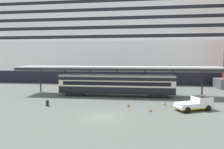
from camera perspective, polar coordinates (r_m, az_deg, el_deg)
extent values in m
plane|color=#575E59|center=(23.63, -2.95, -12.81)|extent=(400.00, 400.00, 0.00)
cube|color=black|center=(66.25, 1.86, 0.22)|extent=(131.55, 28.55, 3.60)
cube|color=white|center=(66.03, 1.88, 5.42)|extent=(131.55, 28.55, 8.41)
cube|color=white|center=(66.32, 1.89, 10.20)|extent=(121.02, 26.26, 2.63)
cube|color=black|center=(53.38, 0.67, 11.64)|extent=(115.76, 0.12, 0.95)
cube|color=white|center=(66.61, 1.90, 12.45)|extent=(116.18, 25.21, 2.63)
cube|color=black|center=(54.27, 0.73, 14.33)|extent=(111.13, 0.12, 0.95)
cube|color=white|center=(67.01, 1.90, 14.68)|extent=(111.34, 24.16, 2.63)
cube|color=black|center=(55.27, 0.79, 16.93)|extent=(106.50, 0.12, 0.95)
cube|color=white|center=(67.51, 1.91, 16.88)|extent=(106.50, 23.11, 2.63)
cube|color=black|center=(56.39, 0.86, 19.44)|extent=(101.87, 0.12, 0.95)
cube|color=white|center=(68.10, 1.92, 19.05)|extent=(101.66, 22.06, 2.63)
cube|color=black|center=(57.60, 0.92, 21.84)|extent=(97.24, 0.12, 0.95)
cube|color=white|center=(68.79, 1.92, 21.17)|extent=(96.82, 21.01, 2.63)
cube|color=silver|center=(35.66, 1.31, 2.28)|extent=(38.75, 5.06, 0.25)
cube|color=black|center=(33.26, 0.91, 1.45)|extent=(38.75, 0.20, 0.50)
cylinder|color=black|center=(42.82, -21.12, -1.43)|extent=(0.28, 0.28, 5.44)
cylinder|color=black|center=(40.53, -14.18, -1.59)|extent=(0.28, 0.28, 5.44)
cylinder|color=black|center=(38.90, -6.54, -1.73)|extent=(0.28, 0.28, 5.44)
cylinder|color=black|center=(38.01, 1.61, -1.86)|extent=(0.28, 0.28, 5.44)
cylinder|color=black|center=(37.92, 9.97, -1.95)|extent=(0.28, 0.28, 5.44)
cylinder|color=black|center=(38.63, 18.20, -1.99)|extent=(0.28, 0.28, 5.44)
cylinder|color=black|center=(40.10, 25.98, -2.00)|extent=(0.28, 0.28, 5.44)
cube|color=black|center=(35.69, 1.22, -5.33)|extent=(21.66, 2.80, 0.40)
cube|color=black|center=(35.58, 1.22, -4.30)|extent=(21.66, 2.80, 0.90)
cube|color=beige|center=(35.43, 1.22, -2.62)|extent=(21.66, 2.80, 1.20)
cube|color=black|center=(34.07, 1.00, -2.84)|extent=(19.93, 0.08, 0.72)
cube|color=black|center=(35.32, 1.23, -1.18)|extent=(21.66, 2.80, 0.60)
cube|color=#9C9C9C|center=(35.28, 1.23, -0.40)|extent=(21.66, 2.69, 0.36)
cube|color=black|center=(37.32, -10.84, -5.59)|extent=(3.20, 2.35, 0.50)
cylinder|color=black|center=(36.51, -12.76, -5.91)|extent=(0.84, 0.12, 0.84)
cylinder|color=black|center=(35.96, -10.04, -6.03)|extent=(0.84, 0.12, 0.84)
cube|color=black|center=(35.87, 13.78, -6.07)|extent=(3.20, 2.35, 0.50)
cylinder|color=black|center=(34.63, 12.53, -6.49)|extent=(0.84, 0.12, 0.84)
cylinder|color=black|center=(34.86, 15.49, -6.48)|extent=(0.84, 0.12, 0.84)
cube|color=white|center=(28.57, 23.62, -8.88)|extent=(5.57, 3.89, 0.36)
cube|color=#F2B20C|center=(28.60, 23.61, -9.14)|extent=(5.58, 3.90, 0.12)
cube|color=white|center=(29.36, 25.86, -7.14)|extent=(2.86, 2.67, 1.10)
cube|color=#19232D|center=(29.29, 25.89, -6.47)|extent=(2.64, 2.51, 0.44)
cube|color=orange|center=(29.24, 25.91, -5.93)|extent=(0.59, 0.40, 0.16)
cube|color=white|center=(27.84, 21.99, -8.42)|extent=(3.43, 2.91, 0.36)
cylinder|color=black|center=(30.41, 24.81, -8.45)|extent=(0.83, 0.54, 0.80)
cylinder|color=black|center=(28.98, 27.45, -9.20)|extent=(0.83, 0.54, 0.80)
cylinder|color=black|center=(28.37, 19.68, -9.23)|extent=(0.83, 0.54, 0.80)
cylinder|color=black|center=(26.84, 22.23, -10.11)|extent=(0.83, 0.54, 0.80)
cube|color=black|center=(30.28, 15.77, -8.98)|extent=(0.36, 0.36, 0.04)
cone|color=#EA590F|center=(30.20, 15.79, -8.39)|extent=(0.30, 0.30, 0.60)
cylinder|color=white|center=(30.20, 15.79, -8.33)|extent=(0.17, 0.17, 0.08)
cube|color=black|center=(26.26, 11.77, -11.04)|extent=(0.36, 0.36, 0.04)
cone|color=#EA590F|center=(26.17, 11.78, -10.36)|extent=(0.30, 0.30, 0.61)
cylinder|color=white|center=(26.16, 11.78, -10.29)|extent=(0.17, 0.17, 0.09)
cube|color=black|center=(28.43, 5.07, -9.72)|extent=(0.36, 0.36, 0.04)
cone|color=#EA590F|center=(28.35, 5.08, -9.06)|extent=(0.30, 0.30, 0.63)
cylinder|color=white|center=(28.34, 5.08, -9.00)|extent=(0.17, 0.17, 0.09)
cylinder|color=black|center=(30.10, -19.22, -8.50)|extent=(0.44, 0.44, 0.70)
sphere|color=black|center=(30.02, -19.24, -7.82)|extent=(0.48, 0.48, 0.48)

